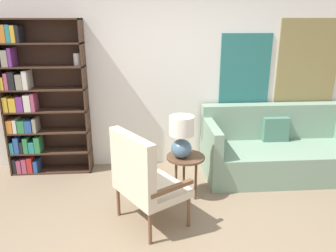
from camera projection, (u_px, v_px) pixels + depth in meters
name	position (u px, v px, depth m)	size (l,w,h in m)	color
ground_plane	(174.00, 251.00, 3.03)	(14.00, 14.00, 0.00)	#847056
wall_back	(165.00, 72.00, 4.55)	(6.40, 0.08, 2.70)	white
bookshelf	(34.00, 101.00, 4.35)	(1.09, 0.30, 2.06)	#422B1E
armchair	(142.00, 176.00, 3.25)	(0.84, 0.88, 1.01)	brown
couch	(278.00, 150.00, 4.52)	(2.04, 0.94, 0.91)	gray
side_table	(185.00, 162.00, 3.83)	(0.45, 0.45, 0.53)	brown
table_lamp	(182.00, 135.00, 3.70)	(0.28, 0.28, 0.49)	slate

